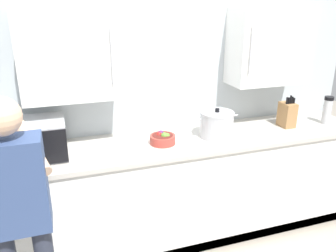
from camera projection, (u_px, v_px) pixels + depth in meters
The scene contains 8 objects.
back_wall_tiled at pixel (171, 68), 2.91m from camera, with size 3.55×0.44×2.84m.
counter_unit at pixel (182, 188), 2.97m from camera, with size 3.28×0.64×0.93m.
microwave_oven at pixel (20, 141), 2.44m from camera, with size 0.59×0.42×0.27m.
fruit_bowl at pixel (163, 138), 2.71m from camera, with size 0.21×0.21×0.10m.
stock_pot at pixel (217, 124), 2.83m from camera, with size 0.38×0.28×0.25m.
knife_block at pixel (287, 114), 3.07m from camera, with size 0.11×0.15×0.30m.
thermos_flask at pixel (327, 110), 3.13m from camera, with size 0.08×0.08×0.26m.
person_figure at pixel (17, 209), 1.85m from camera, with size 0.44×0.53×1.57m.
Camera 1 is at (-0.94, -1.69, 2.00)m, focal length 36.29 mm.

